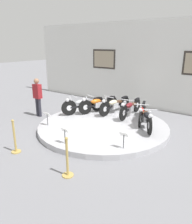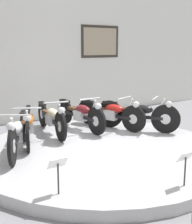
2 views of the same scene
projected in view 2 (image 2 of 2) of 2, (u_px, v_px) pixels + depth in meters
ground_plane at (101, 156)px, 6.10m from camera, size 60.00×60.00×0.00m
display_platform at (101, 152)px, 6.08m from camera, size 4.81×4.81×0.18m
back_wall at (27, 48)px, 8.70m from camera, size 14.00×0.22×4.13m
motorcycle_silver at (18, 132)px, 5.69m from camera, size 0.99×1.79×0.80m
motorcycle_orange at (28, 124)px, 6.34m from camera, size 0.81×1.86×0.79m
motorcycle_cream at (51, 117)px, 6.95m from camera, size 0.54×1.97×0.79m
motorcycle_maroon at (81, 113)px, 7.35m from camera, size 0.54×1.98×0.79m
motorcycle_red at (111, 113)px, 7.46m from camera, size 0.74×1.88×0.79m
motorcycle_black at (138, 114)px, 7.24m from camera, size 1.14×1.72×0.81m
info_placard_front_left at (58, 168)px, 4.06m from camera, size 0.26×0.11×0.51m
info_placard_front_centre at (186, 161)px, 4.30m from camera, size 0.26×0.11×0.51m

